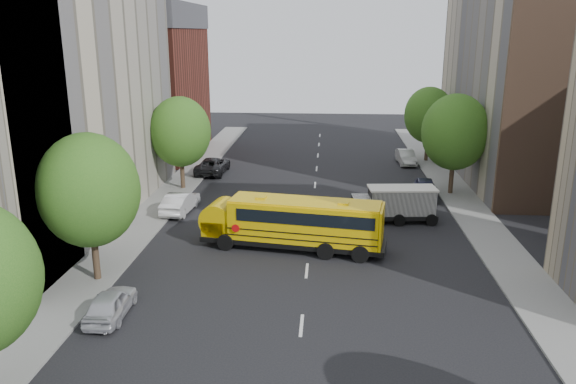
# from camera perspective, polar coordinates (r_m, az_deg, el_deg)

# --- Properties ---
(ground) EXTENTS (120.00, 120.00, 0.00)m
(ground) POSITION_cam_1_polar(r_m,az_deg,el_deg) (33.05, 2.06, -6.60)
(ground) COLOR black
(ground) RESTS_ON ground
(sidewalk_left) EXTENTS (3.00, 80.00, 0.12)m
(sidewalk_left) POSITION_cam_1_polar(r_m,az_deg,el_deg) (39.70, -14.51, -3.09)
(sidewalk_left) COLOR slate
(sidewalk_left) RESTS_ON ground
(sidewalk_right) EXTENTS (3.00, 80.00, 0.12)m
(sidewalk_right) POSITION_cam_1_polar(r_m,az_deg,el_deg) (39.11, 19.47, -3.80)
(sidewalk_right) COLOR slate
(sidewalk_right) RESTS_ON ground
(lane_markings) EXTENTS (0.15, 64.00, 0.01)m
(lane_markings) POSITION_cam_1_polar(r_m,az_deg,el_deg) (42.45, 2.56, -1.41)
(lane_markings) COLOR silver
(lane_markings) RESTS_ON ground
(building_left_cream) EXTENTS (10.00, 26.00, 20.00)m
(building_left_cream) POSITION_cam_1_polar(r_m,az_deg,el_deg) (41.24, -23.81, 10.93)
(building_left_cream) COLOR #BBB096
(building_left_cream) RESTS_ON ground
(building_left_redbrick) EXTENTS (10.00, 15.00, 13.00)m
(building_left_redbrick) POSITION_cam_1_polar(r_m,az_deg,el_deg) (61.82, -14.03, 9.77)
(building_left_redbrick) COLOR maroon
(building_left_redbrick) RESTS_ON ground
(building_right_far) EXTENTS (10.00, 22.00, 18.00)m
(building_right_far) POSITION_cam_1_polar(r_m,az_deg,el_deg) (53.41, 23.08, 10.78)
(building_right_far) COLOR tan
(building_right_far) RESTS_ON ground
(street_tree_1) EXTENTS (5.12, 5.12, 7.90)m
(street_tree_1) POSITION_cam_1_polar(r_m,az_deg,el_deg) (30.11, -19.56, 0.16)
(street_tree_1) COLOR #38281C
(street_tree_1) RESTS_ON ground
(street_tree_2) EXTENTS (4.99, 4.99, 7.71)m
(street_tree_2) POSITION_cam_1_polar(r_m,az_deg,el_deg) (46.76, -10.90, 6.02)
(street_tree_2) COLOR #38281C
(street_tree_2) RESTS_ON ground
(street_tree_4) EXTENTS (5.25, 5.25, 8.10)m
(street_tree_4) POSITION_cam_1_polar(r_m,az_deg,el_deg) (46.24, 16.61, 5.84)
(street_tree_4) COLOR #38281C
(street_tree_4) RESTS_ON ground
(street_tree_5) EXTENTS (4.86, 4.86, 7.51)m
(street_tree_5) POSITION_cam_1_polar(r_m,az_deg,el_deg) (57.93, 14.12, 7.58)
(street_tree_5) COLOR #38281C
(street_tree_5) RESTS_ON ground
(school_bus) EXTENTS (11.39, 4.29, 3.14)m
(school_bus) POSITION_cam_1_polar(r_m,az_deg,el_deg) (33.70, 0.37, -2.94)
(school_bus) COLOR black
(school_bus) RESTS_ON ground
(safari_truck) EXTENTS (5.88, 2.60, 2.44)m
(safari_truck) POSITION_cam_1_polar(r_m,az_deg,el_deg) (39.32, 10.82, -1.15)
(safari_truck) COLOR black
(safari_truck) RESTS_ON ground
(parked_car_0) EXTENTS (1.66, 3.92, 1.32)m
(parked_car_0) POSITION_cam_1_polar(r_m,az_deg,el_deg) (27.49, -17.58, -10.76)
(parked_car_0) COLOR #B3B3BA
(parked_car_0) RESTS_ON ground
(parked_car_1) EXTENTS (1.98, 4.72, 1.52)m
(parked_car_1) POSITION_cam_1_polar(r_m,az_deg,el_deg) (41.46, -10.90, -1.04)
(parked_car_1) COLOR silver
(parked_car_1) RESTS_ON ground
(parked_car_2) EXTENTS (2.67, 5.48, 1.50)m
(parked_car_2) POSITION_cam_1_polar(r_m,az_deg,el_deg) (52.54, -7.65, 2.70)
(parked_car_2) COLOR black
(parked_car_2) RESTS_ON ground
(parked_car_4) EXTENTS (2.09, 4.41, 1.46)m
(parked_car_4) POSITION_cam_1_polar(r_m,az_deg,el_deg) (45.80, 13.75, 0.38)
(parked_car_4) COLOR #2D2F50
(parked_car_4) RESTS_ON ground
(parked_car_5) EXTENTS (1.76, 4.37, 1.41)m
(parked_car_5) POSITION_cam_1_polar(r_m,az_deg,el_deg) (56.98, 11.89, 3.50)
(parked_car_5) COLOR #A3A59F
(parked_car_5) RESTS_ON ground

